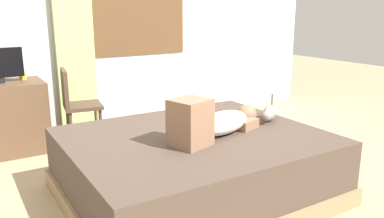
% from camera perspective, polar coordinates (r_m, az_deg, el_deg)
% --- Properties ---
extents(ground_plane, '(16.00, 16.00, 0.00)m').
position_cam_1_polar(ground_plane, '(3.23, 2.21, -12.57)').
color(ground_plane, tan).
extents(back_wall_with_window, '(6.40, 0.14, 2.90)m').
position_cam_1_polar(back_wall_with_window, '(4.99, -12.95, 13.86)').
color(back_wall_with_window, silver).
rests_on(back_wall_with_window, ground).
extents(bed, '(1.98, 1.66, 0.51)m').
position_cam_1_polar(bed, '(3.15, 0.35, -8.23)').
color(bed, '#997A56').
rests_on(bed, ground).
extents(person_lying, '(0.93, 0.49, 0.34)m').
position_cam_1_polar(person_lying, '(3.00, 3.34, -1.87)').
color(person_lying, silver).
rests_on(person_lying, bed).
extents(cat, '(0.30, 0.26, 0.21)m').
position_cam_1_polar(cat, '(3.49, 11.17, -0.61)').
color(cat, gray).
rests_on(cat, bed).
extents(desk, '(0.90, 0.56, 0.74)m').
position_cam_1_polar(desk, '(4.47, -26.25, -1.30)').
color(desk, brown).
rests_on(desk, ground).
extents(cup, '(0.08, 0.08, 0.09)m').
position_cam_1_polar(cup, '(4.51, -23.46, 4.50)').
color(cup, gold).
rests_on(cup, desk).
extents(chair_by_desk, '(0.43, 0.43, 0.86)m').
position_cam_1_polar(chair_by_desk, '(4.31, -16.59, 0.97)').
color(chair_by_desk, '#4C3828').
rests_on(chair_by_desk, ground).
extents(curtain_left, '(0.44, 0.06, 2.61)m').
position_cam_1_polar(curtain_left, '(4.77, -16.93, 11.85)').
color(curtain_left, '#ADCC75').
rests_on(curtain_left, ground).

